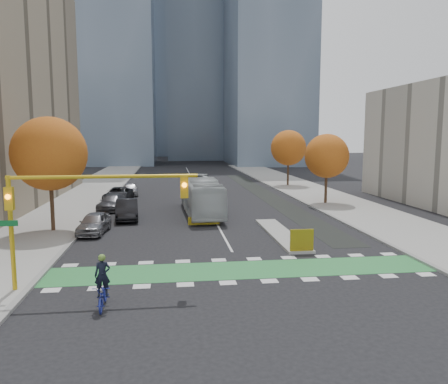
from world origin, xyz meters
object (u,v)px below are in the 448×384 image
object	(u,v)px
tree_east_far	(288,148)
parked_car_a	(94,223)
cyclist	(103,290)
parked_car_e	(130,189)
bus	(201,196)
tree_west	(50,154)
tree_east_near	(327,156)
parked_car_c	(112,202)
hazard_board	(302,240)
parked_car_b	(127,210)
parked_car_d	(118,195)
traffic_signal_west	(71,201)

from	to	relation	value
tree_east_far	parked_car_a	world-z (taller)	tree_east_far
cyclist	parked_car_e	bearing A→B (deg)	92.31
bus	parked_car_a	world-z (taller)	bus
tree_west	parked_car_a	distance (m)	5.78
tree_west	parked_car_e	distance (m)	20.27
parked_car_a	bus	bearing A→B (deg)	45.94
tree_east_near	parked_car_c	world-z (taller)	tree_east_near
tree_west	tree_east_far	bearing A→B (deg)	46.70
hazard_board	parked_car_c	size ratio (longest dim) A/B	0.28
bus	parked_car_b	xyz separation A→B (m)	(-6.29, -1.97, -0.79)
tree_east_near	parked_car_d	bearing A→B (deg)	168.73
hazard_board	tree_east_near	distance (m)	19.93
parked_car_b	parked_car_c	size ratio (longest dim) A/B	1.02
hazard_board	tree_west	distance (m)	18.44
cyclist	parked_car_e	xyz separation A→B (m)	(-1.80, 34.04, -0.02)
parked_car_b	hazard_board	bearing A→B (deg)	-52.11
parked_car_b	parked_car_e	bearing A→B (deg)	88.62
tree_west	bus	world-z (taller)	tree_west
cyclist	tree_east_near	bearing A→B (deg)	52.70
tree_east_far	parked_car_d	size ratio (longest dim) A/B	1.40
traffic_signal_west	parked_car_a	size ratio (longest dim) A/B	1.95
traffic_signal_west	bus	distance (m)	20.09
tree_east_far	traffic_signal_west	size ratio (longest dim) A/B	0.90
traffic_signal_west	parked_car_e	size ratio (longest dim) A/B	2.02
cyclist	parked_car_e	distance (m)	34.09
hazard_board	tree_east_near	bearing A→B (deg)	65.80
hazard_board	parked_car_b	xyz separation A→B (m)	(-11.18, 11.98, 0.03)
traffic_signal_west	parked_car_c	xyz separation A→B (m)	(-1.07, 21.70, -3.32)
cyclist	parked_car_c	size ratio (longest dim) A/B	0.45
hazard_board	parked_car_d	size ratio (longest dim) A/B	0.26
parked_car_a	parked_car_b	size ratio (longest dim) A/B	0.87
hazard_board	tree_west	xyz separation A→B (m)	(-16.00, 7.80, 4.82)
tree_east_far	cyclist	world-z (taller)	tree_east_far
parked_car_d	cyclist	bearing A→B (deg)	-79.51
cyclist	parked_car_e	size ratio (longest dim) A/B	0.53
tree_west	traffic_signal_west	size ratio (longest dim) A/B	0.96
tree_east_far	traffic_signal_west	bearing A→B (deg)	-117.95
hazard_board	cyclist	size ratio (longest dim) A/B	0.63
tree_west	tree_east_near	size ratio (longest dim) A/B	1.16
parked_car_b	parked_car_e	size ratio (longest dim) A/B	1.19
traffic_signal_west	parked_car_b	xyz separation A→B (m)	(0.75, 16.70, -3.21)
bus	tree_west	bearing A→B (deg)	-153.24
parked_car_b	traffic_signal_west	bearing A→B (deg)	-97.69
tree_east_far	traffic_signal_west	distance (m)	43.61
cyclist	tree_east_far	bearing A→B (deg)	64.44
tree_west	parked_car_b	xyz separation A→B (m)	(4.82, 4.18, -4.79)
tree_west	parked_car_d	bearing A→B (deg)	78.06
hazard_board	parked_car_c	distance (m)	21.39
tree_west	tree_east_near	world-z (taller)	tree_west
hazard_board	traffic_signal_west	xyz separation A→B (m)	(-11.93, -4.71, 3.23)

